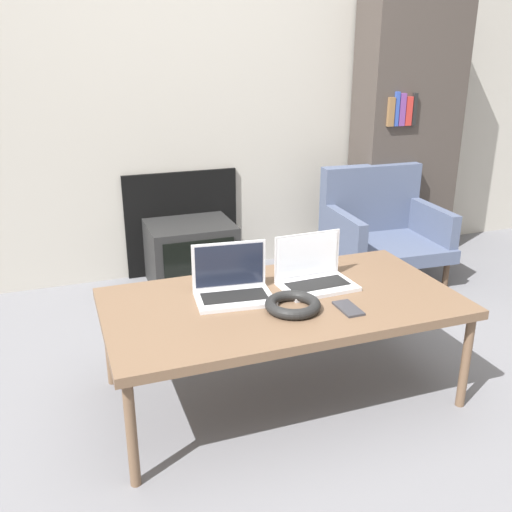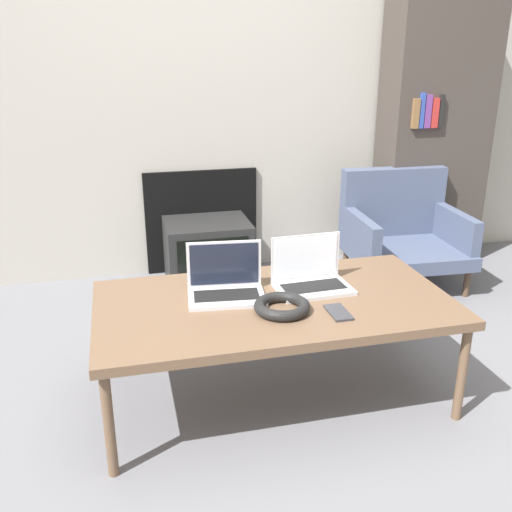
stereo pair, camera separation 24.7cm
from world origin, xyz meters
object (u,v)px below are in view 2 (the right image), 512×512
(headphones, at_px, (282,306))
(tv, at_px, (208,252))
(laptop_right, at_px, (310,276))
(laptop_left, at_px, (226,284))
(phone, at_px, (338,312))
(armchair, at_px, (401,228))

(headphones, relative_size, tv, 0.42)
(laptop_right, bearing_deg, laptop_left, 177.36)
(phone, distance_m, armchair, 1.50)
(laptop_right, height_order, armchair, armchair)
(laptop_left, height_order, phone, laptop_left)
(phone, xyz_separation_m, tv, (-0.26, 1.45, -0.25))
(laptop_right, relative_size, armchair, 0.45)
(laptop_right, height_order, tv, laptop_right)
(headphones, distance_m, tv, 1.41)
(laptop_right, bearing_deg, armchair, 43.48)
(phone, height_order, armchair, armchair)
(laptop_left, distance_m, laptop_right, 0.35)
(laptop_right, bearing_deg, phone, -88.21)
(phone, bearing_deg, laptop_left, 144.95)
(headphones, bearing_deg, armchair, 46.40)
(laptop_right, xyz_separation_m, headphones, (-0.18, -0.19, -0.03))
(laptop_left, relative_size, headphones, 1.51)
(laptop_right, relative_size, tv, 0.61)
(laptop_left, relative_size, armchair, 0.47)
(phone, distance_m, tv, 1.49)
(laptop_right, relative_size, headphones, 1.46)
(laptop_left, relative_size, laptop_right, 1.04)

